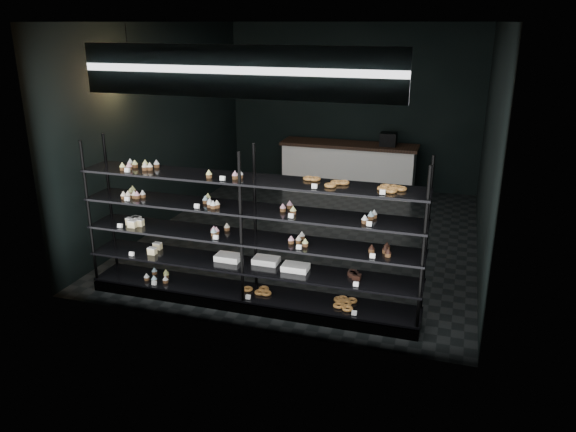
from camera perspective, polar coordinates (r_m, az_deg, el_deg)
The scene contains 5 objects.
room at distance 8.47m, azimuth 2.58°, elevation 8.23°, with size 5.01×6.01×3.20m.
display_shelf at distance 6.55m, azimuth -4.12°, elevation -4.03°, with size 4.00×0.50×1.91m.
signage at distance 5.56m, azimuth -5.34°, elevation 14.40°, with size 3.30×0.05×0.50m.
pendant_lamp at distance 8.02m, azimuth -15.73°, elevation 13.09°, with size 0.34×0.34×0.90m.
service_counter at distance 11.07m, azimuth 6.21°, elevation 4.93°, with size 2.64×0.65×1.23m.
Camera 1 is at (2.13, -8.04, 3.20)m, focal length 35.00 mm.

